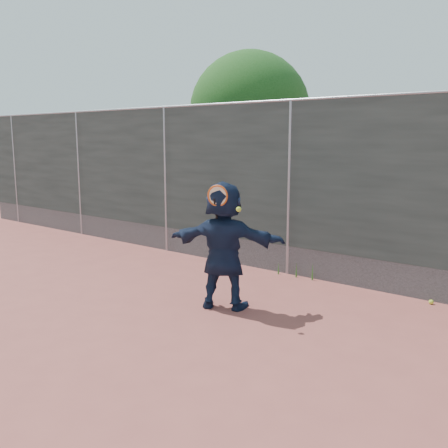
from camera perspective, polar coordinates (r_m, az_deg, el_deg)
The scene contains 7 objects.
ground at distance 6.39m, azimuth -9.68°, elevation -12.12°, with size 80.00×80.00×0.00m, color #9E4C42.
player at distance 6.95m, azimuth 0.00°, elevation -2.44°, with size 1.67×0.53×1.80m, color #15213B.
ball_ground at distance 7.88m, azimuth 22.60°, elevation -8.23°, with size 0.07×0.07×0.07m, color #BAD72F.
fence at distance 8.69m, azimuth 7.47°, elevation 4.50°, with size 20.00×0.06×3.03m.
swing_action at distance 6.63m, azimuth -0.51°, elevation 2.94°, with size 0.56×0.16×0.51m.
tree_left at distance 12.78m, azimuth 3.65°, elevation 12.30°, with size 3.15×3.00×4.53m.
weed_clump at distance 8.70m, azimuth 8.53°, elevation -5.23°, with size 0.68×0.07×0.30m.
Camera 1 is at (4.46, -3.92, 2.36)m, focal length 40.00 mm.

